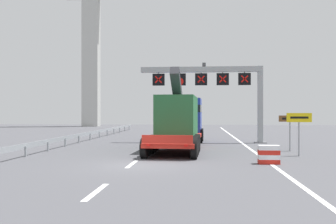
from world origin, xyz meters
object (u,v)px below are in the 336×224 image
Objects in this scene: exit_sign_yellow at (299,123)px; crash_barrier_striped at (269,155)px; overhead_lane_gantry at (216,82)px; tourist_info_sign_brown at (290,124)px; bridge_pylon_distant at (91,18)px; heavy_haul_truck_red at (181,119)px.

crash_barrier_striped is at bearing -123.69° from exit_sign_yellow.
overhead_lane_gantry is at bearing 115.93° from exit_sign_yellow.
crash_barrier_striped is (1.99, -12.41, -4.55)m from overhead_lane_gantry.
bridge_pylon_distant is (-24.55, 39.16, 17.20)m from tourist_info_sign_brown.
overhead_lane_gantry is 4.46× the size of tourist_info_sign_brown.
crash_barrier_striped is (-2.34, -3.51, -1.40)m from exit_sign_yellow.
crash_barrier_striped is (-2.48, -6.25, -1.27)m from tourist_info_sign_brown.
heavy_haul_truck_red reaches higher than tourist_info_sign_brown.
heavy_haul_truck_red is (-2.68, -3.46, -3.01)m from overhead_lane_gantry.
heavy_haul_truck_red is at bearing -127.80° from overhead_lane_gantry.
overhead_lane_gantry reaches higher than exit_sign_yellow.
overhead_lane_gantry is 13.36m from crash_barrier_striped.
overhead_lane_gantry reaches higher than crash_barrier_striped.
tourist_info_sign_brown reaches higher than crash_barrier_striped.
tourist_info_sign_brown is at bearing -57.92° from bridge_pylon_distant.
exit_sign_yellow is (7.01, -5.44, -0.13)m from heavy_haul_truck_red.
crash_barrier_striped is at bearing -64.08° from bridge_pylon_distant.
heavy_haul_truck_red is 5.76× the size of exit_sign_yellow.
heavy_haul_truck_red is at bearing 159.32° from tourist_info_sign_brown.
bridge_pylon_distant reaches higher than crash_barrier_striped.
heavy_haul_truck_red is at bearing 117.56° from crash_barrier_striped.
heavy_haul_truck_red is at bearing 142.19° from exit_sign_yellow.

